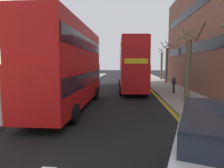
{
  "coord_description": "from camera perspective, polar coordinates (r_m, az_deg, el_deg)",
  "views": [
    {
      "loc": [
        1.37,
        -0.94,
        3.08
      ],
      "look_at": [
        0.5,
        11.0,
        1.8
      ],
      "focal_mm": 30.7,
      "sensor_mm": 36.0,
      "label": 1
    }
  ],
  "objects": [
    {
      "name": "sidewalk_right",
      "position": [
        17.95,
        20.76,
        -3.95
      ],
      "size": [
        4.0,
        80.0,
        0.14
      ],
      "primitive_type": "cube",
      "color": "gray",
      "rests_on": "ground"
    },
    {
      "name": "sidewalk_left",
      "position": [
        18.92,
        -20.51,
        -3.45
      ],
      "size": [
        4.0,
        80.0,
        0.14
      ],
      "primitive_type": "cube",
      "color": "gray",
      "rests_on": "ground"
    },
    {
      "name": "kerb_line_outer",
      "position": [
        15.55,
        15.39,
        -5.53
      ],
      "size": [
        0.1,
        56.0,
        0.01
      ],
      "primitive_type": "cube",
      "color": "yellow",
      "rests_on": "ground"
    },
    {
      "name": "kerb_line_inner",
      "position": [
        15.52,
        14.81,
        -5.54
      ],
      "size": [
        0.1,
        56.0,
        0.01
      ],
      "primitive_type": "cube",
      "color": "yellow",
      "rests_on": "ground"
    },
    {
      "name": "double_decker_bus_away",
      "position": [
        13.36,
        -12.52,
        5.74
      ],
      "size": [
        2.88,
        10.83,
        5.64
      ],
      "color": "red",
      "rests_on": "ground"
    },
    {
      "name": "double_decker_bus_oncoming",
      "position": [
        21.74,
        5.83,
        5.93
      ],
      "size": [
        3.13,
        10.9,
        5.64
      ],
      "color": "red",
      "rests_on": "ground"
    },
    {
      "name": "pedestrian_far",
      "position": [
        20.34,
        17.92,
        -0.11
      ],
      "size": [
        0.34,
        0.22,
        1.62
      ],
      "color": "#2D2D38",
      "rests_on": "sidewalk_right"
    },
    {
      "name": "street_tree_mid",
      "position": [
        30.31,
        15.96,
        5.9
      ],
      "size": [
        1.87,
        1.82,
        6.32
      ],
      "color": "#6B6047",
      "rests_on": "sidewalk_right"
    },
    {
      "name": "street_tree_far",
      "position": [
        36.98,
        14.59,
        5.56
      ],
      "size": [
        1.76,
        1.67,
        6.19
      ],
      "color": "#6B6047",
      "rests_on": "sidewalk_right"
    },
    {
      "name": "street_tree_distant",
      "position": [
        15.77,
        21.68,
        4.53
      ],
      "size": [
        1.66,
        1.64,
        5.89
      ],
      "color": "#6B6047",
      "rests_on": "sidewalk_right"
    }
  ]
}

